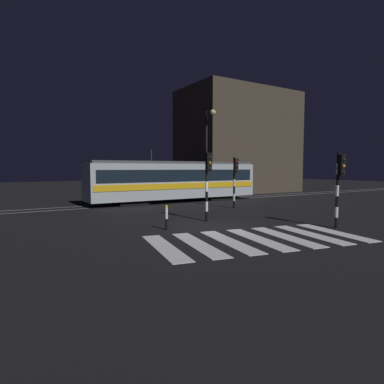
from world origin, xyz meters
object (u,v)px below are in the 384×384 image
Objects in this scene: traffic_light_corner_far_right at (235,175)px; traffic_light_corner_near_right at (339,179)px; bollard_island_edge at (166,217)px; traffic_light_median_centre at (208,175)px; tram at (176,180)px; street_lamp_trackside_right at (208,145)px.

traffic_light_corner_far_right reaches higher than traffic_light_corner_near_right.
traffic_light_corner_near_right is at bearing -28.67° from bollard_island_edge.
traffic_light_median_centre is at bearing 18.68° from bollard_island_edge.
traffic_light_corner_far_right is at bearing 84.70° from traffic_light_corner_near_right.
tram is (-0.59, 14.08, -0.50)m from traffic_light_corner_near_right.
traffic_light_corner_near_right is (-0.77, -8.28, -0.03)m from traffic_light_corner_far_right.
street_lamp_trackside_right is 6.56× the size of bollard_island_edge.
traffic_light_corner_near_right reaches higher than bollard_island_edge.
traffic_light_corner_near_right is 13.17m from street_lamp_trackside_right.
traffic_light_corner_far_right is 5.93m from traffic_light_median_centre.
traffic_light_corner_near_right is 3.07× the size of bollard_island_edge.
tram is 12.92× the size of bollard_island_edge.
tram is (-2.29, 1.23, -2.86)m from street_lamp_trackside_right.
street_lamp_trackside_right is (5.63, 8.19, 2.25)m from traffic_light_median_centre.
traffic_light_corner_far_right is at bearing -76.82° from tram.
traffic_light_corner_far_right is 8.31m from traffic_light_corner_near_right.
bollard_island_edge is at bearing -161.32° from traffic_light_median_centre.
street_lamp_trackside_right is 3.87m from tram.
traffic_light_median_centre is at bearing -142.47° from traffic_light_corner_far_right.
street_lamp_trackside_right reaches higher than traffic_light_median_centre.
traffic_light_median_centre is 10.01m from tram.
bollard_island_edge is at bearing -148.77° from traffic_light_corner_far_right.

